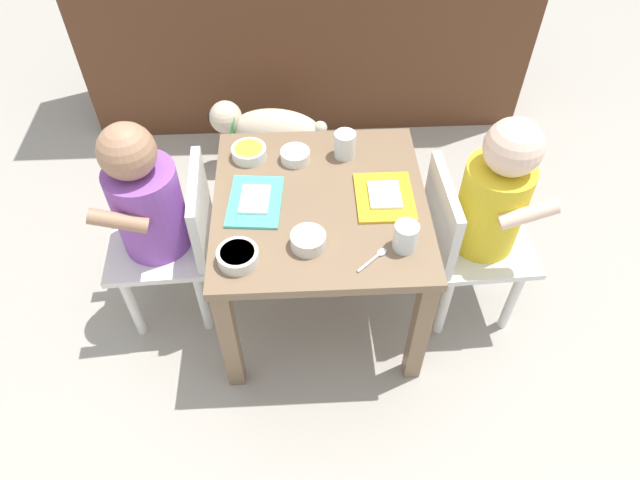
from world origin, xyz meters
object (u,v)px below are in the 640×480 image
Objects in this scene: food_tray_left at (255,202)px; cereal_bowl_right_side at (308,240)px; seated_child_right at (488,204)px; veggie_bowl_near at (249,152)px; spoon_by_left_tray at (375,258)px; water_cup_left at (345,146)px; dining_table at (320,220)px; food_tray_right at (385,197)px; dog at (269,130)px; veggie_bowl_far at (238,256)px; seated_child_left at (152,206)px; water_cup_right at (405,238)px; cereal_bowl_left_side at (295,155)px.

food_tray_left is 2.32× the size of cereal_bowl_right_side.
seated_child_right is 8.03× the size of cereal_bowl_right_side.
spoon_by_left_tray is at bearing -51.39° from veggie_bowl_near.
water_cup_left reaches higher than veggie_bowl_near.
cereal_bowl_right_side is (-0.48, -0.13, 0.03)m from seated_child_right.
spoon_by_left_tray is at bearing -150.69° from seated_child_right.
dining_table is 3.18× the size of food_tray_right.
spoon_by_left_tray reaches higher than dog.
veggie_bowl_near is (0.01, 0.38, -0.00)m from veggie_bowl_far.
food_tray_left is at bearing 145.17° from spoon_by_left_tray.
seated_child_right is at bearing 14.96° from veggie_bowl_far.
seated_child_left is 3.42× the size of food_tray_left.
water_cup_left is at bearing 53.12° from veggie_bowl_far.
water_cup_left reaches higher than dining_table.
veggie_bowl_far is (-0.37, -0.19, 0.01)m from food_tray_right.
water_cup_left is at bearing 66.47° from dining_table.
veggie_bowl_near is at bearing 135.74° from dining_table.
seated_child_left is 0.66m from water_cup_right.
veggie_bowl_far is at bearing -152.53° from food_tray_right.
seated_child_left is 0.54m from water_cup_left.
food_tray_right is 2.22× the size of spoon_by_left_tray.
water_cup_left is (-0.36, 0.20, 0.04)m from seated_child_right.
veggie_bowl_near is at bearing 128.61° from spoon_by_left_tray.
seated_child_right is 0.66m from veggie_bowl_far.
dining_table is at bearing -44.26° from veggie_bowl_near.
food_tray_left is (0.27, -0.02, 0.02)m from seated_child_left.
spoon_by_left_tray is at bearing -156.02° from water_cup_right.
food_tray_right reaches higher than dog.
seated_child_right is 0.27m from food_tray_right.
seated_child_right reaches higher than veggie_bowl_far.
dining_table is 0.19m from cereal_bowl_right_side.
seated_child_right reaches higher than cereal_bowl_right_side.
veggie_bowl_near is (-0.27, 0.01, -0.02)m from water_cup_left.
food_tray_right is (0.34, 0.00, 0.00)m from food_tray_left.
cereal_bowl_right_side reaches higher than food_tray_right.
veggie_bowl_near is at bearing 152.45° from food_tray_right.
seated_child_right reaches higher than spoon_by_left_tray.
dog is 5.32× the size of cereal_bowl_left_side.
seated_child_right is 0.61m from food_tray_left.
seated_child_left is 0.61m from food_tray_right.
food_tray_right is at bearing -36.07° from cereal_bowl_left_side.
veggie_bowl_near is (-0.38, 0.35, -0.02)m from water_cup_right.
spoon_by_left_tray is at bearing -59.36° from dining_table.
dining_table is 0.19m from food_tray_left.
food_tray_right is (0.61, -0.02, 0.02)m from seated_child_left.
spoon_by_left_tray is (0.31, -0.39, -0.01)m from veggie_bowl_near.
veggie_bowl_near is 1.17× the size of spoon_by_left_tray.
water_cup_right is at bearing -42.71° from veggie_bowl_near.
seated_child_right is at bearing 15.45° from cereal_bowl_right_side.
water_cup_right reaches higher than cereal_bowl_left_side.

